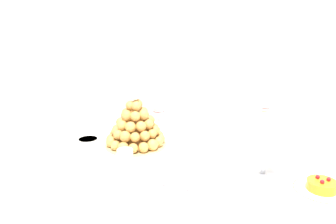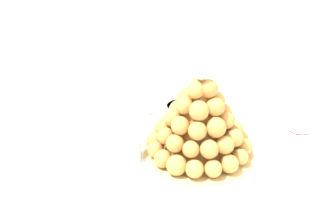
{
  "view_description": "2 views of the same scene",
  "coord_description": "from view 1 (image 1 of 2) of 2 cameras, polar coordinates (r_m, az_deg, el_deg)",
  "views": [
    {
      "loc": [
        0.36,
        -1.13,
        1.34
      ],
      "look_at": [
        -0.11,
        0.01,
        0.99
      ],
      "focal_mm": 34.85,
      "sensor_mm": 36.0,
      "label": 1
    },
    {
      "loc": [
        0.66,
        0.12,
        1.44
      ],
      "look_at": [
        -0.17,
        -0.0,
        0.98
      ],
      "focal_mm": 48.77,
      "sensor_mm": 36.0,
      "label": 2
    }
  ],
  "objects": [
    {
      "name": "wine_glass",
      "position": [
        1.61,
        -1.66,
        0.92
      ],
      "size": [
        0.08,
        0.08,
        0.17
      ],
      "color": "silver",
      "rests_on": "buffet_table"
    },
    {
      "name": "dessert_cup_left",
      "position": [
        1.41,
        -16.44,
        -6.14
      ],
      "size": [
        0.06,
        0.06,
        0.05
      ],
      "color": "silver",
      "rests_on": "serving_tray"
    },
    {
      "name": "fruit_tart_plate",
      "position": [
        1.21,
        25.28,
        -11.9
      ],
      "size": [
        0.18,
        0.18,
        0.05
      ],
      "color": "white",
      "rests_on": "buffet_table"
    },
    {
      "name": "croquembouche",
      "position": [
        1.43,
        -5.77,
        -2.41
      ],
      "size": [
        0.27,
        0.27,
        0.25
      ],
      "color": "tan",
      "rests_on": "serving_tray"
    },
    {
      "name": "backdrop_wall",
      "position": [
        2.29,
        13.72,
        13.25
      ],
      "size": [
        4.8,
        0.1,
        2.5
      ],
      "primitive_type": "cube",
      "color": "silver",
      "rests_on": "ground_plane"
    },
    {
      "name": "buffet_table",
      "position": [
        1.36,
        4.26,
        -13.16
      ],
      "size": [
        1.55,
        0.85,
        0.79
      ],
      "color": "brown",
      "rests_on": "ground_plane"
    },
    {
      "name": "serving_tray",
      "position": [
        1.4,
        -5.47,
        -6.94
      ],
      "size": [
        0.63,
        0.44,
        0.02
      ],
      "color": "white",
      "rests_on": "buffet_table"
    },
    {
      "name": "dessert_cup_centre",
      "position": [
        1.19,
        1.85,
        -9.59
      ],
      "size": [
        0.06,
        0.06,
        0.06
      ],
      "color": "silver",
      "rests_on": "serving_tray"
    },
    {
      "name": "macaron_goblet",
      "position": [
        1.21,
        16.76,
        -3.86
      ],
      "size": [
        0.12,
        0.12,
        0.26
      ],
      "color": "white",
      "rests_on": "buffet_table"
    },
    {
      "name": "dessert_cup_mid_left",
      "position": [
        1.3,
        -7.51,
        -7.64
      ],
      "size": [
        0.06,
        0.06,
        0.05
      ],
      "color": "silver",
      "rests_on": "serving_tray"
    },
    {
      "name": "creme_brulee_ramekin",
      "position": [
        1.5,
        -13.79,
        -4.97
      ],
      "size": [
        0.09,
        0.09,
        0.03
      ],
      "color": "white",
      "rests_on": "serving_tray"
    }
  ]
}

